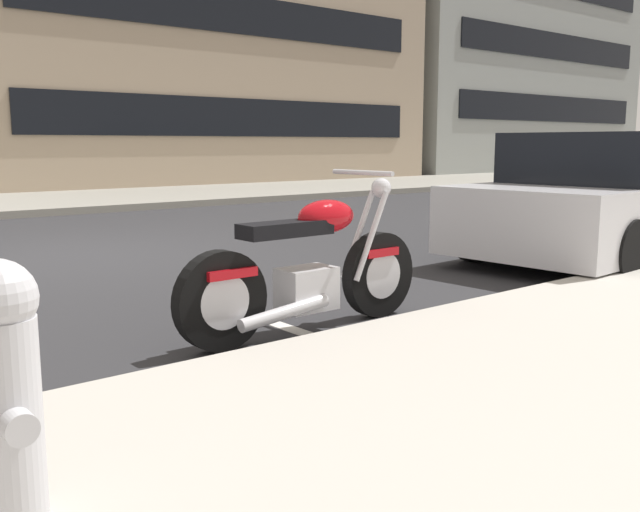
# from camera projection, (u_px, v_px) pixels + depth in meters

# --- Properties ---
(ground_plane) EXTENTS (260.00, 260.00, 0.00)m
(ground_plane) POSITION_uv_depth(u_px,v_px,m) (74.00, 256.00, 8.30)
(ground_plane) COLOR #28282B
(sidewalk_far_curb) EXTENTS (120.00, 5.00, 0.14)m
(sidewalk_far_curb) POSITION_uv_depth(u_px,v_px,m) (379.00, 185.00, 21.33)
(sidewalk_far_curb) COLOR gray
(sidewalk_far_curb) RESTS_ON ground
(parking_stall_stripe) EXTENTS (0.12, 2.20, 0.01)m
(parking_stall_stripe) POSITION_uv_depth(u_px,v_px,m) (281.00, 325.00, 5.11)
(parking_stall_stripe) COLOR silver
(parking_stall_stripe) RESTS_ON ground
(parked_motorcycle) EXTENTS (2.06, 0.62, 1.12)m
(parked_motorcycle) POSITION_uv_depth(u_px,v_px,m) (309.00, 271.00, 4.90)
(parked_motorcycle) COLOR black
(parked_motorcycle) RESTS_ON ground
(parked_car_far_down_curb) EXTENTS (4.30, 2.09, 1.43)m
(parked_car_far_down_curb) POSITION_uv_depth(u_px,v_px,m) (611.00, 199.00, 8.12)
(parked_car_far_down_curb) COLOR silver
(parked_car_far_down_curb) RESTS_ON ground
(fire_hydrant) EXTENTS (0.24, 0.36, 0.84)m
(fire_hydrant) POSITION_uv_depth(u_px,v_px,m) (3.00, 387.00, 2.13)
(fire_hydrant) COLOR #B7B7BC
(fire_hydrant) RESTS_ON sidewalk_near_curb
(townhouse_behind_pole) EXTENTS (15.58, 11.26, 9.41)m
(townhouse_behind_pole) POSITION_uv_depth(u_px,v_px,m) (154.00, 46.00, 24.52)
(townhouse_behind_pole) COLOR tan
(townhouse_behind_pole) RESTS_ON ground
(townhouse_near_left) EXTENTS (15.00, 11.15, 12.77)m
(townhouse_near_left) POSITION_uv_depth(u_px,v_px,m) (456.00, 39.00, 34.25)
(townhouse_near_left) COLOR #939993
(townhouse_near_left) RESTS_ON ground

